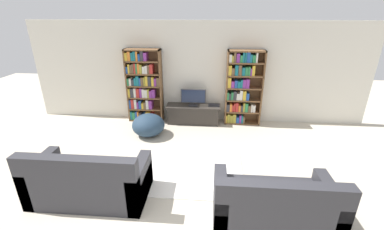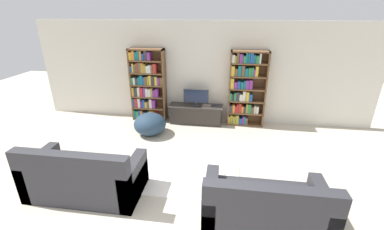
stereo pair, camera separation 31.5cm
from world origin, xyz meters
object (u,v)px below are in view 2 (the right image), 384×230
(bookshelf_left, at_px, (147,85))
(television, at_px, (196,97))
(tv_stand, at_px, (196,114))
(laptop, at_px, (217,106))
(beanbag_ottoman, at_px, (150,124))
(couch_left_sectional, at_px, (85,178))
(bookshelf_right, at_px, (245,89))
(couch_right_sofa, at_px, (265,209))

(bookshelf_left, bearing_deg, television, -4.31)
(tv_stand, distance_m, laptop, 0.60)
(television, relative_size, beanbag_ottoman, 0.84)
(couch_left_sectional, bearing_deg, television, 65.49)
(bookshelf_right, bearing_deg, laptop, -174.81)
(couch_left_sectional, xyz_separation_m, couch_right_sofa, (2.81, -0.31, -0.01))
(couch_right_sofa, bearing_deg, tv_stand, 112.08)
(beanbag_ottoman, bearing_deg, bookshelf_right, 22.31)
(tv_stand, relative_size, television, 2.19)
(bookshelf_right, height_order, tv_stand, bookshelf_right)
(couch_left_sectional, height_order, beanbag_ottoman, couch_left_sectional)
(laptop, distance_m, beanbag_ottoman, 1.80)
(beanbag_ottoman, bearing_deg, couch_left_sectional, -99.90)
(bookshelf_right, xyz_separation_m, tv_stand, (-1.24, -0.10, -0.73))
(television, relative_size, couch_right_sofa, 0.39)
(beanbag_ottoman, bearing_deg, television, 38.93)
(beanbag_ottoman, bearing_deg, laptop, 28.96)
(bookshelf_left, distance_m, television, 1.36)
(couch_left_sectional, bearing_deg, couch_right_sofa, -6.27)
(bookshelf_left, xyz_separation_m, laptop, (1.88, -0.06, -0.46))
(bookshelf_left, height_order, couch_left_sectional, bookshelf_left)
(couch_right_sofa, relative_size, beanbag_ottoman, 2.15)
(bookshelf_left, xyz_separation_m, couch_left_sectional, (-0.08, -3.21, -0.65))
(television, xyz_separation_m, couch_right_sofa, (1.39, -3.42, -0.42))
(bookshelf_right, distance_m, beanbag_ottoman, 2.54)
(bookshelf_right, xyz_separation_m, television, (-1.24, -0.10, -0.25))
(tv_stand, bearing_deg, beanbag_ottoman, -141.04)
(tv_stand, distance_m, couch_left_sectional, 3.42)
(laptop, bearing_deg, couch_left_sectional, -121.87)
(laptop, bearing_deg, bookshelf_right, 5.19)
(tv_stand, distance_m, couch_right_sofa, 3.69)
(couch_left_sectional, bearing_deg, bookshelf_left, 88.53)
(television, xyz_separation_m, couch_left_sectional, (-1.42, -3.11, -0.41))
(couch_left_sectional, distance_m, couch_right_sofa, 2.82)
(bookshelf_left, distance_m, couch_left_sectional, 3.28)
(tv_stand, xyz_separation_m, television, (0.00, -0.00, 0.48))
(bookshelf_left, relative_size, tv_stand, 1.35)
(bookshelf_left, relative_size, television, 2.96)
(bookshelf_left, height_order, bookshelf_right, same)
(bookshelf_right, bearing_deg, couch_right_sofa, -87.56)
(bookshelf_right, relative_size, television, 2.96)
(laptop, height_order, couch_right_sofa, couch_right_sofa)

